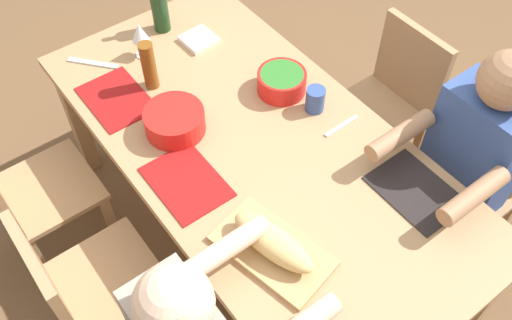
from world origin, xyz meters
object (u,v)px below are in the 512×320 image
object	(u,v)px
chair_far_right	(479,171)
cutting_board	(272,250)
beer_bottle	(149,66)
chair_near_center	(84,287)
bread_loaf	(273,242)
dining_table	(256,155)
wine_bottle	(160,9)
serving_bowl_pasta	(174,120)
chair_far_center	(390,100)
diner_far_right	(466,160)
serving_bowl_greens	(282,81)
cup_far_center	(316,100)
chair_near_left	(26,193)
napkin_stack	(199,40)
wine_glass	(140,34)

from	to	relation	value
chair_far_right	cutting_board	world-z (taller)	chair_far_right
chair_far_right	beer_bottle	distance (m)	1.47
chair_near_center	bread_loaf	bearing A→B (deg)	53.06
dining_table	wine_bottle	world-z (taller)	wine_bottle
serving_bowl_pasta	chair_far_center	bearing A→B (deg)	76.40
diner_far_right	bread_loaf	bearing A→B (deg)	-97.67
serving_bowl_greens	cup_far_center	size ratio (longest dim) A/B	1.93
chair_near_left	bread_loaf	distance (m)	1.15
diner_far_right	napkin_stack	size ratio (longest dim) A/B	8.57
serving_bowl_greens	bread_loaf	bearing A→B (deg)	-40.90
dining_table	serving_bowl_pasta	world-z (taller)	serving_bowl_pasta
chair_far_center	chair_far_right	xyz separation A→B (m)	(0.53, 0.00, 0.00)
dining_table	chair_far_right	distance (m)	0.98
serving_bowl_pasta	napkin_stack	bearing A→B (deg)	136.57
chair_near_left	chair_near_center	size ratio (longest dim) A/B	1.00
dining_table	wine_glass	distance (m)	0.74
chair_near_center	napkin_stack	distance (m)	1.18
bread_loaf	wine_glass	bearing A→B (deg)	172.03
chair_near_left	chair_near_center	bearing A→B (deg)	0.00
dining_table	wine_bottle	size ratio (longest dim) A/B	6.69
chair_near_center	diner_far_right	bearing A→B (deg)	69.40
serving_bowl_pasta	wine_glass	size ratio (longest dim) A/B	1.43
dining_table	serving_bowl_greens	bearing A→B (deg)	122.68
cutting_board	beer_bottle	bearing A→B (deg)	174.58
wine_bottle	bread_loaf	bearing A→B (deg)	-14.53
chair_near_left	wine_bottle	world-z (taller)	wine_bottle
diner_far_right	cup_far_center	size ratio (longest dim) A/B	11.37
cutting_board	wine_glass	distance (m)	1.14
chair_far_center	chair_near_center	size ratio (longest dim) A/B	1.00
wine_glass	cup_far_center	size ratio (longest dim) A/B	1.57
chair_near_left	cutting_board	distance (m)	1.13
chair_near_center	dining_table	bearing A→B (deg)	90.00
beer_bottle	wine_bottle	bearing A→B (deg)	142.20
chair_near_left	chair_near_center	world-z (taller)	same
cutting_board	wine_bottle	bearing A→B (deg)	165.47
chair_far_center	wine_bottle	size ratio (longest dim) A/B	2.93
bread_loaf	wine_bottle	world-z (taller)	wine_bottle
chair_far_center	serving_bowl_greens	bearing A→B (deg)	-106.97
chair_far_right	serving_bowl_greens	world-z (taller)	chair_far_right
chair_far_right	chair_near_left	bearing A→B (deg)	-123.66
diner_far_right	cutting_board	bearing A→B (deg)	-97.67
diner_far_right	napkin_stack	bearing A→B (deg)	-158.36
serving_bowl_greens	wine_bottle	bearing A→B (deg)	-163.95
cutting_board	bread_loaf	xyz separation A→B (m)	(0.00, 0.00, 0.06)
dining_table	serving_bowl_pasta	bearing A→B (deg)	-139.15
wine_glass	napkin_stack	world-z (taller)	wine_glass
serving_bowl_greens	cup_far_center	xyz separation A→B (m)	(0.17, 0.04, 0.00)
chair_near_center	serving_bowl_pasta	distance (m)	0.71
serving_bowl_greens	cutting_board	bearing A→B (deg)	-40.90
cutting_board	napkin_stack	world-z (taller)	napkin_stack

